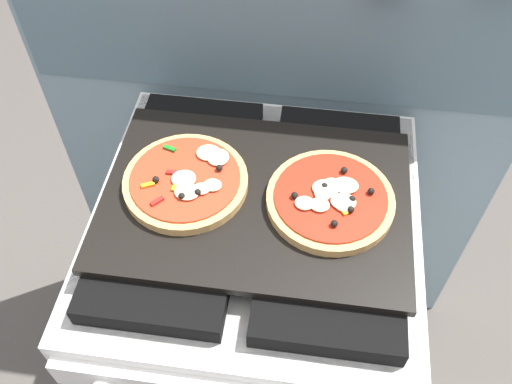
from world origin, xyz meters
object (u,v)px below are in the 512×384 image
object	(u,v)px
stove	(256,315)
pizza_left	(187,181)
pizza_right	(330,198)
baking_tray	(256,198)

from	to	relation	value
stove	pizza_left	bearing A→B (deg)	175.97
stove	pizza_right	xyz separation A→B (m)	(0.13, 0.00, 0.48)
stove	pizza_right	bearing A→B (deg)	1.72
stove	baking_tray	distance (m)	0.46
baking_tray	pizza_left	xyz separation A→B (m)	(-0.12, 0.01, 0.02)
stove	pizza_left	distance (m)	0.49
stove	baking_tray	world-z (taller)	baking_tray
pizza_left	pizza_right	distance (m)	0.25
pizza_left	baking_tray	bearing A→B (deg)	-3.28
baking_tray	pizza_left	size ratio (longest dim) A/B	2.44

